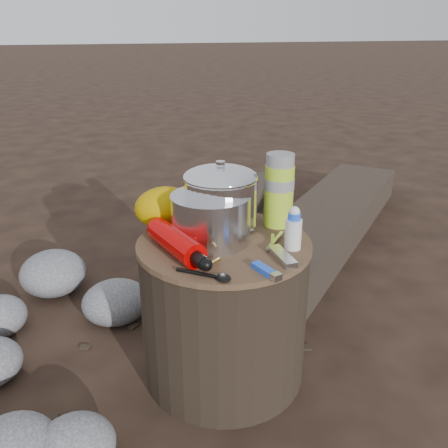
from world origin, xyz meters
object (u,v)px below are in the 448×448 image
object	(u,v)px
log_main	(316,234)
thermos	(279,190)
travel_mug	(235,198)
fuel_bottle	(176,242)
stump	(224,310)
camping_pot	(220,201)

from	to	relation	value
log_main	thermos	size ratio (longest dim) A/B	9.32
thermos	travel_mug	distance (m)	0.14
fuel_bottle	thermos	world-z (taller)	thermos
stump	camping_pot	distance (m)	0.32
travel_mug	fuel_bottle	bearing A→B (deg)	-140.39
log_main	fuel_bottle	xyz separation A→B (m)	(-0.81, -0.69, 0.38)
thermos	stump	bearing A→B (deg)	-160.99
fuel_bottle	travel_mug	size ratio (longest dim) A/B	2.07
travel_mug	stump	bearing A→B (deg)	-119.19
log_main	camping_pot	bearing A→B (deg)	-89.89
fuel_bottle	travel_mug	distance (m)	0.29
stump	camping_pot	bearing A→B (deg)	82.45
camping_pot	thermos	bearing A→B (deg)	5.08
stump	log_main	bearing A→B (deg)	44.59
camping_pot	travel_mug	bearing A→B (deg)	52.88
camping_pot	fuel_bottle	distance (m)	0.18
log_main	fuel_bottle	bearing A→B (deg)	-91.97
log_main	thermos	world-z (taller)	thermos
stump	travel_mug	xyz separation A→B (m)	(0.09, 0.15, 0.28)
log_main	fuel_bottle	world-z (taller)	fuel_bottle
stump	thermos	bearing A→B (deg)	19.01
thermos	log_main	bearing A→B (deg)	50.97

